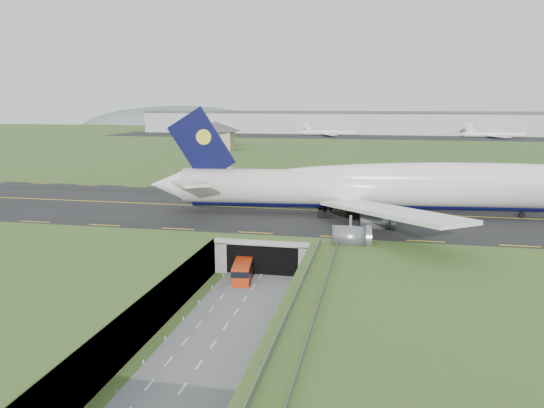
# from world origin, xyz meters

# --- Properties ---
(ground) EXTENTS (900.00, 900.00, 0.00)m
(ground) POSITION_xyz_m (0.00, 0.00, 0.00)
(ground) COLOR #3E5823
(ground) RESTS_ON ground
(airfield_deck) EXTENTS (800.00, 800.00, 6.00)m
(airfield_deck) POSITION_xyz_m (0.00, 0.00, 3.00)
(airfield_deck) COLOR gray
(airfield_deck) RESTS_ON ground
(trench_road) EXTENTS (12.00, 75.00, 0.20)m
(trench_road) POSITION_xyz_m (0.00, -7.50, 0.10)
(trench_road) COLOR slate
(trench_road) RESTS_ON ground
(taxiway) EXTENTS (800.00, 44.00, 0.18)m
(taxiway) POSITION_xyz_m (0.00, 33.00, 6.09)
(taxiway) COLOR black
(taxiway) RESTS_ON airfield_deck
(tunnel_portal) EXTENTS (17.00, 22.30, 6.00)m
(tunnel_portal) POSITION_xyz_m (0.00, 16.71, 3.33)
(tunnel_portal) COLOR gray
(tunnel_portal) RESTS_ON ground
(guideway) EXTENTS (3.00, 53.00, 7.05)m
(guideway) POSITION_xyz_m (11.00, -19.11, 5.32)
(guideway) COLOR #A8A8A3
(guideway) RESTS_ON ground
(jumbo_jet) EXTENTS (106.05, 65.78, 21.87)m
(jumbo_jet) POSITION_xyz_m (23.84, 31.22, 11.91)
(jumbo_jet) COLOR silver
(jumbo_jet) RESTS_ON ground
(shuttle_tram) EXTENTS (3.86, 7.74, 3.03)m
(shuttle_tram) POSITION_xyz_m (-2.40, 4.65, 1.67)
(shuttle_tram) COLOR #B12B0B
(shuttle_tram) RESTS_ON ground
(service_building) EXTENTS (26.68, 26.68, 13.07)m
(service_building) POSITION_xyz_m (-57.08, 163.84, 13.74)
(service_building) COLOR tan
(service_building) RESTS_ON ground
(cargo_terminal) EXTENTS (320.00, 67.00, 15.60)m
(cargo_terminal) POSITION_xyz_m (-0.10, 299.41, 13.96)
(cargo_terminal) COLOR #B2B2B2
(cargo_terminal) RESTS_ON ground
(distant_hills) EXTENTS (700.00, 91.00, 60.00)m
(distant_hills) POSITION_xyz_m (64.38, 430.00, -4.00)
(distant_hills) COLOR #54655F
(distant_hills) RESTS_ON ground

